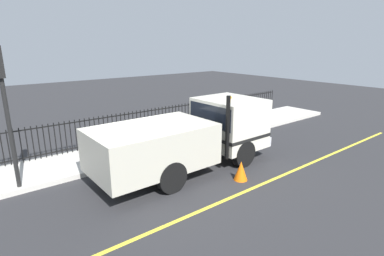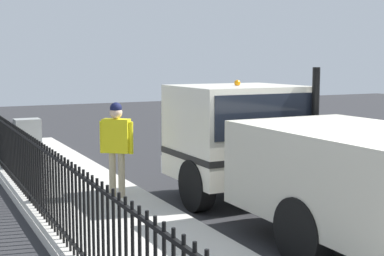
{
  "view_description": "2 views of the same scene",
  "coord_description": "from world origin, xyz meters",
  "views": [
    {
      "loc": [
        -7.94,
        4.47,
        4.26
      ],
      "look_at": [
        1.2,
        -2.76,
        0.99
      ],
      "focal_mm": 28.24,
      "sensor_mm": 36.0,
      "label": 1
    },
    {
      "loc": [
        5.48,
        5.77,
        2.78
      ],
      "look_at": [
        0.72,
        -3.84,
        1.47
      ],
      "focal_mm": 52.3,
      "sensor_mm": 36.0,
      "label": 2
    }
  ],
  "objects": [
    {
      "name": "utility_cabinet",
      "position": [
        3.07,
        -8.17,
        0.75
      ],
      "size": [
        0.61,
        0.47,
        1.18
      ],
      "primitive_type": "cube",
      "color": "gray",
      "rests_on": "sidewalk_slab"
    },
    {
      "name": "iron_fence",
      "position": [
        3.68,
        -0.0,
        0.81
      ],
      "size": [
        0.04,
        22.35,
        1.28
      ],
      "color": "black",
      "rests_on": "sidewalk_slab"
    },
    {
      "name": "traffic_cone",
      "position": [
        -1.88,
        -2.33,
        0.32
      ],
      "size": [
        0.44,
        0.44,
        0.63
      ],
      "primitive_type": "cone",
      "color": "orange",
      "rests_on": "ground"
    },
    {
      "name": "worker_standing",
      "position": [
        2.11,
        -4.26,
        1.28
      ],
      "size": [
        0.55,
        0.5,
        1.82
      ],
      "rotation": [
        0.0,
        0.0,
        2.47
      ],
      "color": "yellow",
      "rests_on": "sidewalk_slab"
    },
    {
      "name": "work_truck",
      "position": [
        -0.12,
        -1.89,
        1.27
      ],
      "size": [
        2.4,
        6.54,
        2.64
      ],
      "rotation": [
        0.0,
        0.0,
        3.15
      ],
      "color": "silver",
      "rests_on": "ground"
    }
  ]
}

